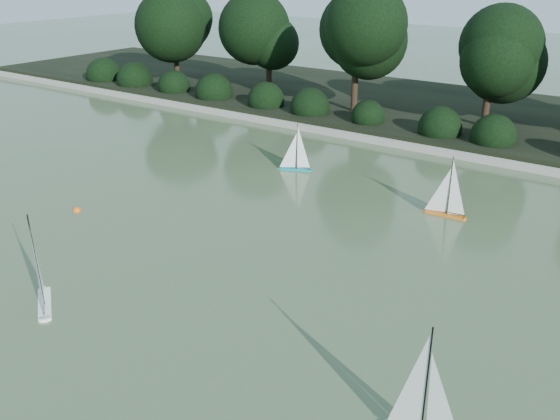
% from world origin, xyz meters
% --- Properties ---
extents(ground, '(80.00, 80.00, 0.00)m').
position_xyz_m(ground, '(0.00, 0.00, 0.00)').
color(ground, '#425432').
rests_on(ground, ground).
extents(pond_coping, '(40.00, 0.35, 0.18)m').
position_xyz_m(pond_coping, '(0.00, 9.00, 0.09)').
color(pond_coping, gray).
rests_on(pond_coping, ground).
extents(far_bank, '(40.00, 8.00, 0.30)m').
position_xyz_m(far_bank, '(0.00, 13.00, 0.15)').
color(far_bank, black).
rests_on(far_bank, ground).
extents(tree_line, '(26.31, 3.93, 4.39)m').
position_xyz_m(tree_line, '(1.23, 11.44, 2.64)').
color(tree_line, black).
rests_on(tree_line, ground).
extents(shrub_hedge, '(29.10, 1.10, 1.10)m').
position_xyz_m(shrub_hedge, '(0.00, 9.90, 0.45)').
color(shrub_hedge, black).
rests_on(shrub_hedge, ground).
extents(sailboat_white_a, '(1.04, 0.78, 1.58)m').
position_xyz_m(sailboat_white_a, '(-1.21, -1.69, 0.25)').
color(sailboat_white_a, white).
rests_on(sailboat_white_a, ground).
extents(sailboat_orange, '(0.97, 0.25, 1.32)m').
position_xyz_m(sailboat_orange, '(2.33, 5.06, 0.21)').
color(sailboat_orange, orange).
rests_on(sailboat_orange, ground).
extents(sailboat_teal, '(0.85, 0.49, 1.22)m').
position_xyz_m(sailboat_teal, '(-1.73, 5.66, 0.19)').
color(sailboat_teal, '#0A8B97').
rests_on(sailboat_teal, ground).
extents(race_buoy, '(0.17, 0.17, 0.17)m').
position_xyz_m(race_buoy, '(-3.82, 0.90, 0.00)').
color(race_buoy, '#FF5B0D').
rests_on(race_buoy, ground).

